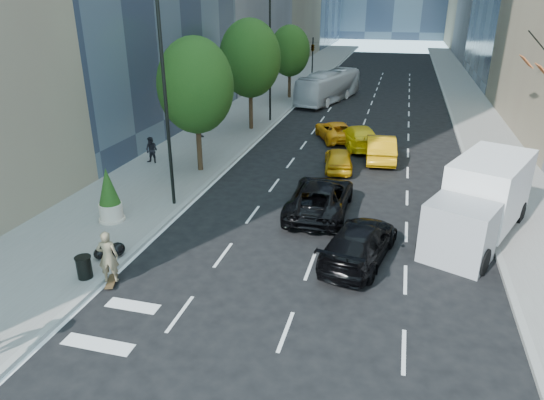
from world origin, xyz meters
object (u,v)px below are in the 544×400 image
(skateboarder, at_px, (108,260))
(planter_shrub, at_px, (109,196))
(box_truck, at_px, (481,200))
(trash_can, at_px, (84,268))
(black_sedan_lincoln, at_px, (320,197))
(black_sedan_mercedes, at_px, (359,243))
(city_bus, at_px, (329,87))

(skateboarder, relative_size, planter_shrub, 0.79)
(box_truck, xyz_separation_m, trash_can, (-13.92, -7.34, -1.13))
(skateboarder, distance_m, trash_can, 1.09)
(black_sedan_lincoln, xyz_separation_m, black_sedan_mercedes, (2.20, -4.00, -0.05))
(black_sedan_lincoln, bearing_deg, planter_shrub, 21.43)
(black_sedan_lincoln, distance_m, black_sedan_mercedes, 4.56)
(skateboarder, bearing_deg, planter_shrub, -78.91)
(city_bus, xyz_separation_m, trash_can, (-3.40, -34.63, -0.90))
(black_sedan_lincoln, xyz_separation_m, trash_can, (-7.10, -8.05, -0.26))
(black_sedan_lincoln, distance_m, planter_shrub, 9.52)
(skateboarder, bearing_deg, trash_can, -17.41)
(city_bus, bearing_deg, skateboarder, -78.86)
(box_truck, relative_size, planter_shrub, 2.94)
(black_sedan_lincoln, distance_m, box_truck, 6.91)
(skateboarder, xyz_separation_m, trash_can, (-1.00, -0.05, -0.43))
(city_bus, distance_m, planter_shrub, 30.54)
(black_sedan_lincoln, bearing_deg, skateboarder, 52.32)
(box_truck, distance_m, planter_shrub, 15.91)
(city_bus, bearing_deg, box_truck, -53.80)
(box_truck, bearing_deg, black_sedan_mercedes, -121.43)
(black_sedan_mercedes, bearing_deg, planter_shrub, 8.58)
(box_truck, height_order, trash_can, box_truck)
(black_sedan_mercedes, relative_size, city_bus, 0.50)
(city_bus, height_order, trash_can, city_bus)
(black_sedan_mercedes, xyz_separation_m, planter_shrub, (-11.03, 0.47, 0.58))
(city_bus, bearing_deg, trash_can, -80.49)
(black_sedan_lincoln, relative_size, planter_shrub, 2.33)
(skateboarder, height_order, city_bus, city_bus)
(city_bus, relative_size, box_truck, 1.43)
(black_sedan_mercedes, bearing_deg, black_sedan_lincoln, -50.19)
(skateboarder, height_order, box_truck, box_truck)
(black_sedan_lincoln, bearing_deg, trash_can, 48.24)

